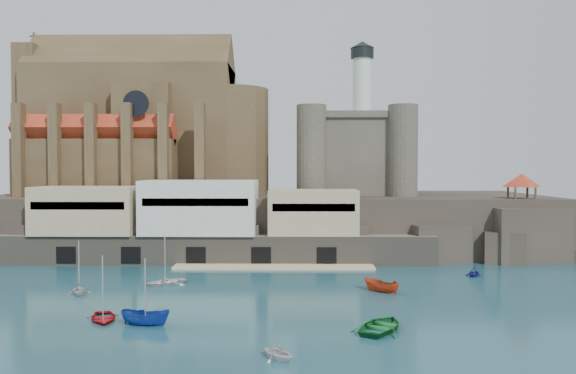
# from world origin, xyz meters

# --- Properties ---
(ground) EXTENTS (300.00, 300.00, 0.00)m
(ground) POSITION_xyz_m (0.00, 0.00, 0.00)
(ground) COLOR #17424E
(ground) RESTS_ON ground
(promontory) EXTENTS (100.00, 36.00, 10.00)m
(promontory) POSITION_xyz_m (-0.19, 39.37, 4.92)
(promontory) COLOR black
(promontory) RESTS_ON ground
(quay) EXTENTS (70.00, 12.00, 13.05)m
(quay) POSITION_xyz_m (-10.19, 23.07, 6.07)
(quay) COLOR #6B6456
(quay) RESTS_ON ground
(church) EXTENTS (47.00, 25.93, 30.51)m
(church) POSITION_xyz_m (-24.13, 41.85, 22.13)
(church) COLOR #493822
(church) RESTS_ON promontory
(castle_keep) EXTENTS (21.20, 21.20, 29.30)m
(castle_keep) POSITION_xyz_m (16.08, 41.08, 18.31)
(castle_keep) COLOR #474237
(castle_keep) RESTS_ON promontory
(rock_outcrop) EXTENTS (14.50, 10.50, 8.70)m
(rock_outcrop) POSITION_xyz_m (42.00, 25.84, 4.02)
(rock_outcrop) COLOR black
(rock_outcrop) RESTS_ON ground
(pavilion) EXTENTS (6.40, 6.40, 5.40)m
(pavilion) POSITION_xyz_m (42.00, 26.00, 12.73)
(pavilion) COLOR #493822
(pavilion) RESTS_ON rock_outcrop
(boat_0) EXTENTS (3.70, 2.22, 4.99)m
(boat_0) POSITION_xyz_m (-13.69, -11.11, 0.00)
(boat_0) COLOR #96090F
(boat_0) RESTS_ON ground
(boat_1) EXTENTS (3.19, 3.25, 3.28)m
(boat_1) POSITION_xyz_m (3.90, -22.00, 0.00)
(boat_1) COLOR silver
(boat_1) RESTS_ON ground
(boat_2) EXTENTS (2.22, 2.18, 4.98)m
(boat_2) POSITION_xyz_m (-9.05, -12.73, 0.00)
(boat_2) COLOR #153599
(boat_2) RESTS_ON ground
(boat_3) EXTENTS (4.77, 3.55, 6.61)m
(boat_3) POSITION_xyz_m (13.32, -13.99, 0.00)
(boat_3) COLOR #136629
(boat_3) RESTS_ON ground
(boat_4) EXTENTS (3.37, 2.60, 3.44)m
(boat_4) POSITION_xyz_m (-20.42, 0.10, 0.00)
(boat_4) COLOR silver
(boat_4) RESTS_ON ground
(boat_5) EXTENTS (2.58, 2.57, 4.80)m
(boat_5) POSITION_xyz_m (15.64, 2.03, 0.00)
(boat_5) COLOR #B93D17
(boat_5) RESTS_ON ground
(boat_6) EXTENTS (3.23, 3.91, 5.56)m
(boat_6) POSITION_xyz_m (-11.54, 5.86, 0.00)
(boat_6) COLOR silver
(boat_6) RESTS_ON ground
(boat_7) EXTENTS (3.13, 2.80, 3.10)m
(boat_7) POSITION_xyz_m (30.00, 12.00, 0.00)
(boat_7) COLOR navy
(boat_7) RESTS_ON ground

